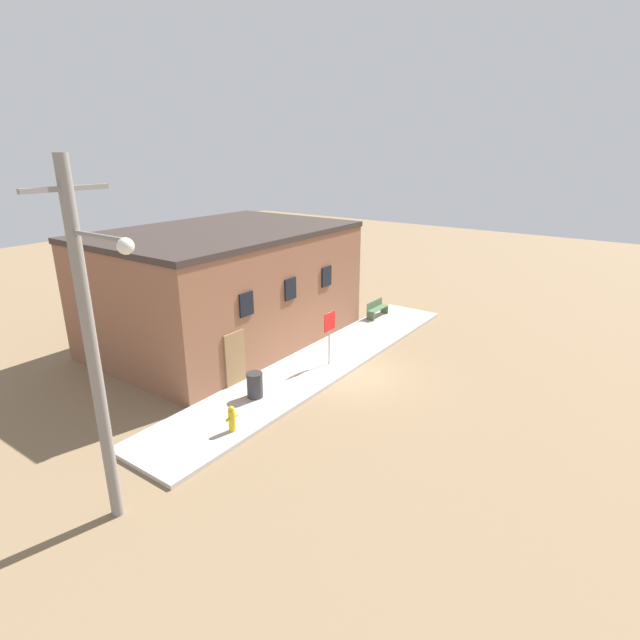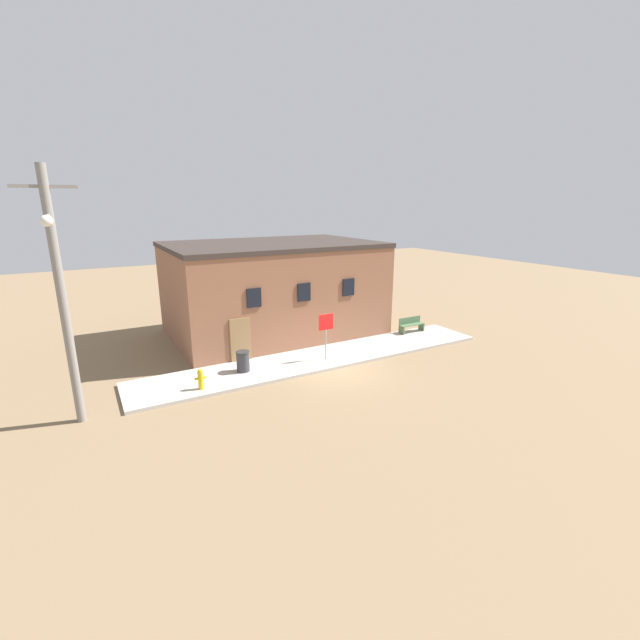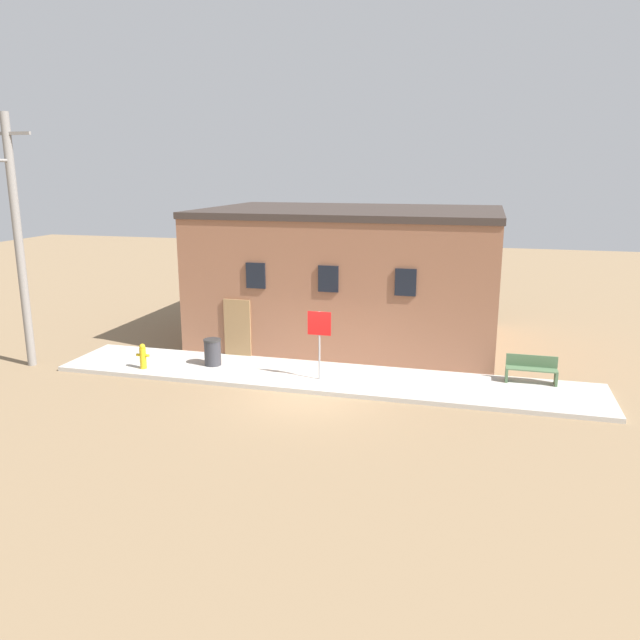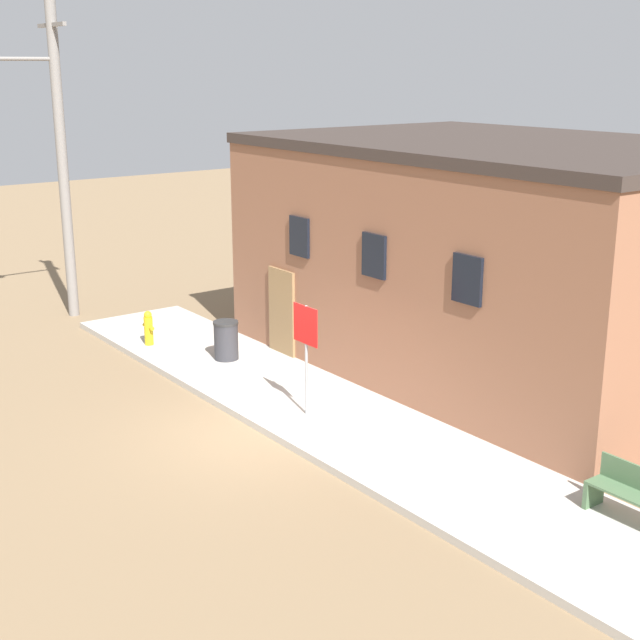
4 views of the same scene
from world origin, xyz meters
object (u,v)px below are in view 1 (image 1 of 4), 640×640
Objects in this scene: stop_sign at (330,328)px; fire_hydrant at (232,419)px; bench at (377,309)px; utility_pole at (93,346)px; trash_bin at (255,385)px.

fire_hydrant is at bearing -175.86° from stop_sign.
fire_hydrant is 6.16m from stop_sign.
fire_hydrant reaches higher than bench.
utility_pole is at bearing -172.47° from bench.
utility_pole reaches higher than stop_sign.
stop_sign reaches higher than trash_bin.
stop_sign is 1.43× the size of bench.
fire_hydrant is 0.39× the size of stop_sign.
trash_bin is at bearing 11.64° from utility_pole.
bench is at bearing 4.99° from trash_bin.
stop_sign is 4.12m from trash_bin.
utility_pole is (-6.35, -1.31, 3.90)m from trash_bin.
trash_bin is at bearing 172.43° from stop_sign.
bench is 10.50m from trash_bin.
trash_bin is at bearing -175.01° from bench.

